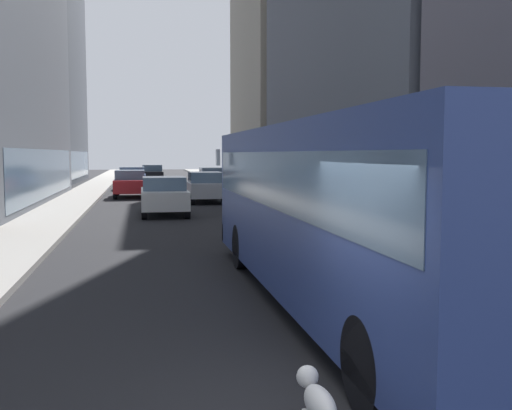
% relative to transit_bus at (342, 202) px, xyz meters
% --- Properties ---
extents(ground_plane, '(120.00, 120.00, 0.00)m').
position_rel_transit_bus_xyz_m(ground_plane, '(-1.20, 30.84, -1.78)').
color(ground_plane, '#232326').
extents(sidewalk_left, '(2.40, 110.00, 0.15)m').
position_rel_transit_bus_xyz_m(sidewalk_left, '(-6.90, 30.84, -1.70)').
color(sidewalk_left, '#9E9991').
rests_on(sidewalk_left, ground).
extents(sidewalk_right, '(2.40, 110.00, 0.15)m').
position_rel_transit_bus_xyz_m(sidewalk_right, '(4.50, 30.84, -1.70)').
color(sidewalk_right, gray).
rests_on(sidewalk_right, ground).
extents(building_right_far, '(10.73, 15.02, 25.20)m').
position_rel_transit_bus_xyz_m(building_right_far, '(10.70, 41.26, 10.82)').
color(building_right_far, '#B2A893').
rests_on(building_right_far, ground).
extents(transit_bus, '(2.78, 11.53, 3.05)m').
position_rel_transit_bus_xyz_m(transit_bus, '(0.00, 0.00, 0.00)').
color(transit_bus, '#33478C').
rests_on(transit_bus, ground).
extents(car_black_suv, '(1.83, 4.75, 1.62)m').
position_rel_transit_bus_xyz_m(car_black_suv, '(-2.40, 43.77, -0.95)').
color(car_black_suv, black).
rests_on(car_black_suv, ground).
extents(car_grey_wagon, '(1.85, 4.74, 1.62)m').
position_rel_transit_bus_xyz_m(car_grey_wagon, '(1.60, 32.33, -0.95)').
color(car_grey_wagon, slate).
rests_on(car_grey_wagon, ground).
extents(car_blue_hatchback, '(1.91, 4.35, 1.62)m').
position_rel_transit_bus_xyz_m(car_blue_hatchback, '(-4.00, 35.36, -0.95)').
color(car_blue_hatchback, '#4C6BB7').
rests_on(car_blue_hatchback, ground).
extents(car_white_van, '(1.90, 4.49, 1.62)m').
position_rel_transit_bus_xyz_m(car_white_van, '(-2.40, 15.94, -0.95)').
color(car_white_van, silver).
rests_on(car_white_van, ground).
extents(car_red_coupe, '(1.86, 4.24, 1.62)m').
position_rel_transit_bus_xyz_m(car_red_coupe, '(-4.00, 26.72, -0.95)').
color(car_red_coupe, red).
rests_on(car_red_coupe, ground).
extents(car_silver_sedan, '(1.81, 4.46, 1.62)m').
position_rel_transit_bus_xyz_m(car_silver_sedan, '(0.00, 22.29, -0.95)').
color(car_silver_sedan, '#B7BABF').
rests_on(car_silver_sedan, ground).
extents(dalmatian_dog, '(0.22, 0.96, 0.72)m').
position_rel_transit_bus_xyz_m(dalmatian_dog, '(-1.91, -4.94, -1.26)').
color(dalmatian_dog, white).
rests_on(dalmatian_dog, ground).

